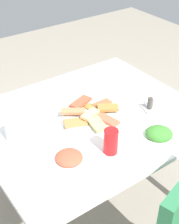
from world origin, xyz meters
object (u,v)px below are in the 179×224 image
object	(u,v)px
drinking_glass	(13,130)
paper_napkin	(59,86)
salad_plate_greens	(159,135)
spoon	(61,86)
pide_platter	(91,114)
dining_table	(89,128)
condiment_caddy	(151,106)
salad_plate_rice	(69,158)
soda_can	(111,141)
fork	(58,84)

from	to	relation	value
drinking_glass	paper_napkin	distance (m)	0.55
salad_plate_greens	spoon	xyz separation A→B (m)	(0.13, -0.69, -0.02)
pide_platter	salad_plate_greens	size ratio (longest dim) A/B	1.71
pide_platter	paper_napkin	world-z (taller)	pide_platter
dining_table	condiment_caddy	xyz separation A→B (m)	(-0.32, 0.14, 0.10)
spoon	condiment_caddy	world-z (taller)	condiment_caddy
salad_plate_rice	soda_can	xyz separation A→B (m)	(-0.19, 0.06, 0.05)
paper_napkin	fork	world-z (taller)	fork
drinking_glass	spoon	world-z (taller)	drinking_glass
salad_plate_rice	dining_table	bearing A→B (deg)	-140.09
pide_platter	condiment_caddy	size ratio (longest dim) A/B	2.97
drinking_glass	spoon	bearing A→B (deg)	-146.01
salad_plate_greens	condiment_caddy	distance (m)	0.25
drinking_glass	paper_napkin	bearing A→B (deg)	-144.44
salad_plate_greens	paper_napkin	world-z (taller)	salad_plate_greens
soda_can	fork	bearing A→B (deg)	-100.21
pide_platter	soda_can	size ratio (longest dim) A/B	2.73
soda_can	drinking_glass	world-z (taller)	soda_can
salad_plate_greens	drinking_glass	xyz separation A→B (m)	(0.57, -0.39, 0.04)
pide_platter	condiment_caddy	bearing A→B (deg)	156.60
pide_platter	paper_napkin	distance (m)	0.38
soda_can	drinking_glass	xyz separation A→B (m)	(0.32, -0.33, -0.00)
pide_platter	spoon	xyz separation A→B (m)	(-0.03, -0.36, -0.01)
drinking_glass	fork	distance (m)	0.56
pide_platter	soda_can	bearing A→B (deg)	72.46
spoon	salad_plate_greens	bearing A→B (deg)	96.63
paper_napkin	condiment_caddy	xyz separation A→B (m)	(-0.28, 0.51, 0.02)
dining_table	salad_plate_greens	world-z (taller)	salad_plate_greens
dining_table	soda_can	world-z (taller)	soda_can
salad_plate_rice	fork	world-z (taller)	salad_plate_rice
dining_table	pide_platter	world-z (taller)	pide_platter
salad_plate_greens	spoon	bearing A→B (deg)	-79.35
dining_table	pide_platter	distance (m)	0.09
salad_plate_greens	spoon	world-z (taller)	salad_plate_greens
salad_plate_rice	paper_napkin	size ratio (longest dim) A/B	1.23
salad_plate_greens	spoon	distance (m)	0.70
pide_platter	spoon	world-z (taller)	pide_platter
salad_plate_rice	salad_plate_greens	bearing A→B (deg)	165.50
fork	spoon	size ratio (longest dim) A/B	1.13
salad_plate_rice	paper_napkin	distance (m)	0.67
condiment_caddy	dining_table	bearing A→B (deg)	-23.16
salad_plate_rice	spoon	xyz separation A→B (m)	(-0.31, -0.58, -0.01)
spoon	dining_table	bearing A→B (deg)	79.42
soda_can	fork	distance (m)	0.68
pide_platter	paper_napkin	bearing A→B (deg)	-95.00
salad_plate_rice	drinking_glass	world-z (taller)	drinking_glass
dining_table	salad_plate_greens	bearing A→B (deg)	116.85
salad_plate_rice	soda_can	size ratio (longest dim) A/B	1.56
fork	salad_plate_rice	bearing A→B (deg)	63.89
dining_table	drinking_glass	size ratio (longest dim) A/B	10.01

